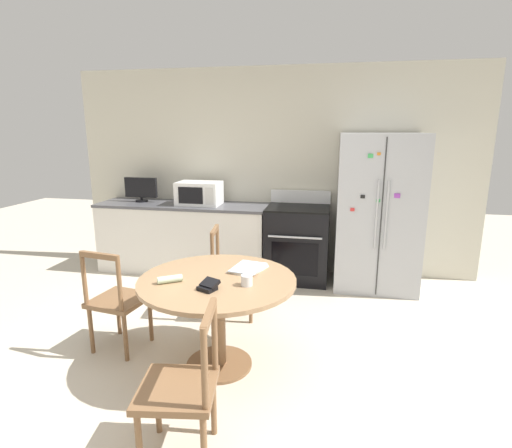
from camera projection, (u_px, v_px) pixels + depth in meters
ground_plane at (213, 382)px, 2.97m from camera, size 14.00×14.00×0.00m
back_wall at (271, 172)px, 5.20m from camera, size 5.20×0.10×2.60m
kitchen_counter at (184, 237)px, 5.26m from camera, size 2.22×0.64×0.90m
refrigerator at (378, 212)px, 4.62m from camera, size 0.93×0.76×1.80m
oven_range at (297, 243)px, 4.94m from camera, size 0.76×0.68×1.08m
microwave at (199, 193)px, 5.06m from camera, size 0.54×0.37×0.29m
countertop_tv at (141, 189)px, 5.27m from camera, size 0.44×0.16×0.32m
dining_table at (218, 296)px, 3.05m from camera, size 1.20×1.20×0.74m
dining_chair_far at (232, 274)px, 3.97m from camera, size 0.48×0.48×0.90m
dining_chair_left at (117, 301)px, 3.34m from camera, size 0.48×0.48×0.90m
dining_chair_near at (182, 388)px, 2.21m from camera, size 0.48×0.48×0.90m
candle_glass at (247, 281)px, 2.87m from camera, size 0.08×0.08×0.08m
folded_napkin at (170, 279)px, 2.93m from camera, size 0.18×0.14×0.05m
wallet at (209, 286)px, 2.80m from camera, size 0.16×0.16×0.07m
mail_stack at (248, 268)px, 3.20m from camera, size 0.31×0.36×0.02m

